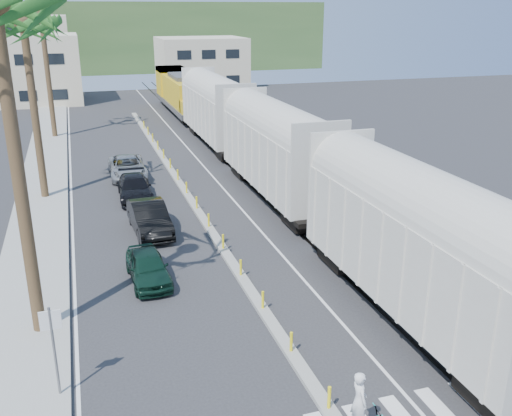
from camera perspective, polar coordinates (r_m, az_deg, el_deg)
The scene contains 14 objects.
ground at distance 18.12m, azimuth 5.88°, elevation -17.73°, with size 140.00×140.00×0.00m, color #28282B.
sidewalk at distance 39.75m, azimuth -20.47°, elevation 2.29°, with size 3.00×90.00×0.15m, color gray.
rails at distance 43.98m, azimuth -2.52°, elevation 5.01°, with size 1.56×100.00×0.06m.
median at distance 35.36m, azimuth -6.93°, elevation 1.40°, with size 0.45×60.00×0.85m.
lane_markings at distance 39.88m, azimuth -11.35°, elevation 3.10°, with size 9.42×90.00×0.01m.
freight_train at distance 39.06m, azimuth -0.81°, elevation 7.53°, with size 3.00×60.94×5.85m.
palm_trees at distance 35.93m, azimuth -22.01°, elevation 17.88°, with size 3.50×37.20×13.75m.
street_sign at distance 17.64m, azimuth -19.65°, elevation -12.29°, with size 0.60×0.08×3.00m.
buildings at distance 85.08m, azimuth -18.36°, elevation 13.99°, with size 38.00×27.00×10.00m.
hillside at distance 113.43m, azimuth -15.14°, elevation 16.22°, with size 80.00×20.00×12.00m, color #385628.
car_lead at distance 24.42m, azimuth -10.75°, elevation -5.80°, with size 1.72×3.94×1.32m, color black.
car_second at distance 29.59m, azimuth -10.62°, elevation -0.98°, with size 1.93×4.88×1.58m, color black.
car_third at distance 35.08m, azimuth -12.04°, elevation 1.98°, with size 2.05×4.77×1.37m, color black.
car_rear at distance 39.71m, azimuth -12.73°, elevation 4.00°, with size 2.43×5.17×1.43m, color #9FA2A4.
Camera 1 is at (-6.03, -13.17, 10.89)m, focal length 40.00 mm.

